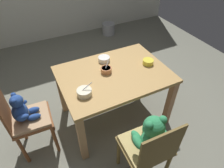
{
  "coord_description": "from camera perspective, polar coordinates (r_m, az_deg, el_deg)",
  "views": [
    {
      "loc": [
        -0.76,
        -1.48,
        2.0
      ],
      "look_at": [
        0.0,
        0.05,
        0.51
      ],
      "focal_mm": 30.79,
      "sensor_mm": 36.0,
      "label": 1
    }
  ],
  "objects": [
    {
      "name": "porridge_bowl_white_far_center",
      "position": [
        2.28,
        -2.32,
        7.45
      ],
      "size": [
        0.14,
        0.14,
        0.05
      ],
      "color": "silver",
      "rests_on": "dining_table"
    },
    {
      "name": "porridge_bowl_cream_near_left",
      "position": [
        1.85,
        -8.2,
        -2.39
      ],
      "size": [
        0.15,
        0.14,
        0.13
      ],
      "color": "beige",
      "rests_on": "dining_table"
    },
    {
      "name": "dining_table",
      "position": [
        2.17,
        0.59,
        1.0
      ],
      "size": [
        1.19,
        0.87,
        0.71
      ],
      "color": "#A98249",
      "rests_on": "ground_plane"
    },
    {
      "name": "teddy_chair_near_left",
      "position": [
        2.08,
        -24.44,
        -8.56
      ],
      "size": [
        0.4,
        0.39,
        0.88
      ],
      "rotation": [
        0.0,
        0.0,
        -0.05
      ],
      "color": "brown",
      "rests_on": "ground_plane"
    },
    {
      "name": "porridge_bowl_yellow_near_right",
      "position": [
        2.27,
        10.67,
        6.51
      ],
      "size": [
        0.12,
        0.12,
        0.06
      ],
      "color": "yellow",
      "rests_on": "dining_table"
    },
    {
      "name": "porridge_bowl_terracotta_center",
      "position": [
        2.1,
        -1.73,
        4.22
      ],
      "size": [
        0.12,
        0.12,
        0.12
      ],
      "color": "#BE754A",
      "rests_on": "dining_table"
    },
    {
      "name": "ground_plane",
      "position": [
        2.61,
        0.49,
        -9.41
      ],
      "size": [
        5.2,
        5.2,
        0.04
      ],
      "color": "slate"
    },
    {
      "name": "metal_pail",
      "position": [
        4.43,
        -1.04,
        16.08
      ],
      "size": [
        0.27,
        0.27,
        0.25
      ],
      "primitive_type": "cylinder",
      "color": "#93969B",
      "rests_on": "ground_plane"
    },
    {
      "name": "teddy_chair_near_front",
      "position": [
        1.7,
        11.07,
        -16.35
      ],
      "size": [
        0.43,
        0.39,
        0.9
      ],
      "rotation": [
        0.0,
        0.0,
        1.54
      ],
      "color": "brown",
      "rests_on": "ground_plane"
    }
  ]
}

